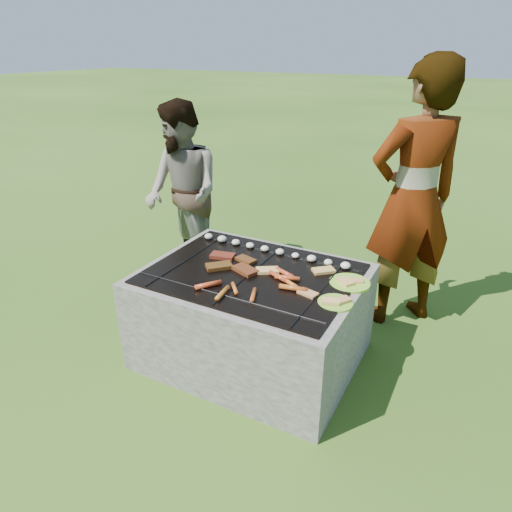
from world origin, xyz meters
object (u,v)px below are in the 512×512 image
Objects in this scene: fire_pit at (252,319)px; cook at (413,200)px; plate_near at (336,302)px; bystander at (183,193)px; plate_far at (350,283)px.

cook is at bearing 52.17° from fire_pit.
bystander is at bearing 152.04° from plate_near.
plate_far is 0.86m from cook.
cook is (0.73, 0.93, 0.63)m from fire_pit.
bystander is at bearing 144.35° from fire_pit.
plate_far is at bearing 15.08° from fire_pit.
cook is (0.17, 0.78, 0.30)m from plate_far.
bystander is (-1.07, 0.77, 0.46)m from fire_pit.
bystander is (-1.63, 0.62, 0.13)m from plate_far.
plate_near is (0.00, -0.25, 0.00)m from plate_far.
cook is 1.81m from bystander.
plate_far is 0.19× the size of bystander.
cook is 1.23× the size of bystander.
cook is at bearing 78.04° from plate_far.
plate_near is at bearing -0.33° from bystander.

